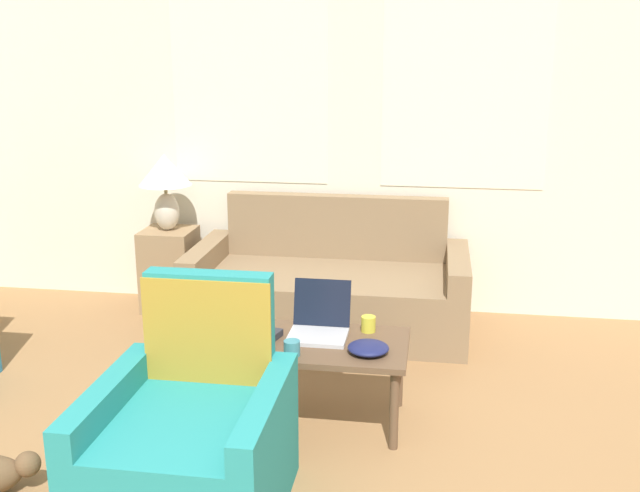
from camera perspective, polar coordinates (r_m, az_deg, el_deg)
wall_back at (r=5.23m, az=3.61°, el=9.10°), size 6.90×0.06×2.60m
couch at (r=5.04m, az=0.78°, el=-3.37°), size 1.81×0.87×0.84m
armchair at (r=3.19m, az=-9.69°, el=-14.81°), size 0.75×0.81×0.93m
side_table at (r=5.47m, az=-11.35°, el=-1.76°), size 0.36×0.36×0.59m
table_lamp at (r=5.32m, az=-11.72°, el=5.05°), size 0.37×0.37×0.54m
coffee_table at (r=3.77m, az=-0.88°, el=-7.95°), size 0.99×0.54×0.43m
laptop at (r=3.82m, az=-0.05°, el=-5.92°), size 0.29×0.31×0.26m
cup_navy at (r=3.87m, az=3.71°, el=-5.95°), size 0.07×0.07×0.08m
cup_yellow at (r=3.58m, az=-2.16°, el=-7.78°), size 0.08×0.08×0.07m
snack_bowl at (r=3.61m, az=3.70°, el=-7.75°), size 0.20×0.20×0.05m
book_red at (r=3.81m, az=-4.90°, el=-6.70°), size 0.26×0.21×0.04m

